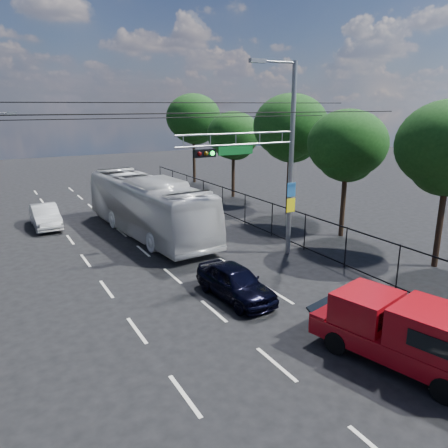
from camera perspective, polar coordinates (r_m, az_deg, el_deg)
ground at (r=13.82m, az=6.82°, el=-17.72°), size 120.00×120.00×0.00m
lane_markings at (r=25.42m, az=-11.98°, el=-2.19°), size 6.12×38.00×0.01m
signal_mast at (r=21.29m, az=6.21°, el=9.12°), size 6.43×0.39×9.50m
utility_wires at (r=19.40m, az=-8.41°, el=14.35°), size 22.00×5.04×0.74m
fence_right at (r=26.72m, az=4.83°, el=1.24°), size 0.06×34.03×2.00m
tree_right_b at (r=25.92m, az=15.76°, el=9.33°), size 4.50×4.50×7.31m
tree_right_c at (r=30.76m, az=8.67°, el=11.84°), size 5.10×5.10×8.29m
tree_right_d at (r=36.39m, az=1.24°, el=11.13°), size 4.32×4.32×7.02m
tree_right_e at (r=43.50m, az=-4.01°, el=13.21°), size 5.28×5.28×8.58m
red_pickup at (r=14.19m, az=22.69°, el=-12.87°), size 3.21×5.76×2.04m
navy_hatchback at (r=17.52m, az=1.48°, el=-7.59°), size 1.90×4.15×1.38m
white_bus at (r=26.28m, az=-9.95°, el=2.37°), size 3.92×12.57×3.45m
white_van at (r=29.79m, az=-22.32°, el=0.95°), size 1.51×4.30×1.42m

